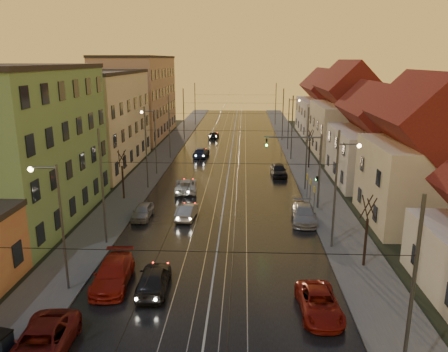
# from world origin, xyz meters

# --- Properties ---
(ground) EXTENTS (160.00, 160.00, 0.00)m
(ground) POSITION_xyz_m (0.00, 0.00, 0.00)
(ground) COLOR black
(ground) RESTS_ON ground
(road) EXTENTS (16.00, 120.00, 0.04)m
(road) POSITION_xyz_m (0.00, 40.00, 0.02)
(road) COLOR black
(road) RESTS_ON ground
(sidewalk_left) EXTENTS (4.00, 120.00, 0.15)m
(sidewalk_left) POSITION_xyz_m (-10.00, 40.00, 0.07)
(sidewalk_left) COLOR #4C4C4C
(sidewalk_left) RESTS_ON ground
(sidewalk_right) EXTENTS (4.00, 120.00, 0.15)m
(sidewalk_right) POSITION_xyz_m (10.00, 40.00, 0.07)
(sidewalk_right) COLOR #4C4C4C
(sidewalk_right) RESTS_ON ground
(tram_rail_0) EXTENTS (0.06, 120.00, 0.03)m
(tram_rail_0) POSITION_xyz_m (-2.20, 40.00, 0.06)
(tram_rail_0) COLOR gray
(tram_rail_0) RESTS_ON road
(tram_rail_1) EXTENTS (0.06, 120.00, 0.03)m
(tram_rail_1) POSITION_xyz_m (-0.77, 40.00, 0.06)
(tram_rail_1) COLOR gray
(tram_rail_1) RESTS_ON road
(tram_rail_2) EXTENTS (0.06, 120.00, 0.03)m
(tram_rail_2) POSITION_xyz_m (0.77, 40.00, 0.06)
(tram_rail_2) COLOR gray
(tram_rail_2) RESTS_ON road
(tram_rail_3) EXTENTS (0.06, 120.00, 0.03)m
(tram_rail_3) POSITION_xyz_m (2.20, 40.00, 0.06)
(tram_rail_3) COLOR gray
(tram_rail_3) RESTS_ON road
(apartment_left_1) EXTENTS (10.00, 18.00, 13.00)m
(apartment_left_1) POSITION_xyz_m (-17.50, 14.00, 6.50)
(apartment_left_1) COLOR #739D63
(apartment_left_1) RESTS_ON ground
(apartment_left_2) EXTENTS (10.00, 20.00, 12.00)m
(apartment_left_2) POSITION_xyz_m (-17.50, 34.00, 6.00)
(apartment_left_2) COLOR beige
(apartment_left_2) RESTS_ON ground
(apartment_left_3) EXTENTS (10.00, 24.00, 14.00)m
(apartment_left_3) POSITION_xyz_m (-17.50, 58.00, 7.00)
(apartment_left_3) COLOR tan
(apartment_left_3) RESTS_ON ground
(house_right_1) EXTENTS (8.67, 10.20, 10.80)m
(house_right_1) POSITION_xyz_m (17.00, 15.00, 5.45)
(house_right_1) COLOR beige
(house_right_1) RESTS_ON ground
(house_right_2) EXTENTS (9.18, 12.24, 9.20)m
(house_right_2) POSITION_xyz_m (17.00, 28.00, 4.64)
(house_right_2) COLOR silver
(house_right_2) RESTS_ON ground
(house_right_3) EXTENTS (9.18, 14.28, 11.50)m
(house_right_3) POSITION_xyz_m (17.00, 43.00, 5.80)
(house_right_3) COLOR beige
(house_right_3) RESTS_ON ground
(house_right_4) EXTENTS (9.18, 16.32, 10.00)m
(house_right_4) POSITION_xyz_m (17.00, 61.00, 5.05)
(house_right_4) COLOR silver
(house_right_4) RESTS_ON ground
(catenary_pole_r_0) EXTENTS (0.16, 0.16, 9.00)m
(catenary_pole_r_0) POSITION_xyz_m (8.60, -6.00, 4.50)
(catenary_pole_r_0) COLOR #595B60
(catenary_pole_r_0) RESTS_ON ground
(catenary_pole_l_1) EXTENTS (0.16, 0.16, 9.00)m
(catenary_pole_l_1) POSITION_xyz_m (-8.60, 9.00, 4.50)
(catenary_pole_l_1) COLOR #595B60
(catenary_pole_l_1) RESTS_ON ground
(catenary_pole_r_1) EXTENTS (0.16, 0.16, 9.00)m
(catenary_pole_r_1) POSITION_xyz_m (8.60, 9.00, 4.50)
(catenary_pole_r_1) COLOR #595B60
(catenary_pole_r_1) RESTS_ON ground
(catenary_pole_l_2) EXTENTS (0.16, 0.16, 9.00)m
(catenary_pole_l_2) POSITION_xyz_m (-8.60, 24.00, 4.50)
(catenary_pole_l_2) COLOR #595B60
(catenary_pole_l_2) RESTS_ON ground
(catenary_pole_r_2) EXTENTS (0.16, 0.16, 9.00)m
(catenary_pole_r_2) POSITION_xyz_m (8.60, 24.00, 4.50)
(catenary_pole_r_2) COLOR #595B60
(catenary_pole_r_2) RESTS_ON ground
(catenary_pole_l_3) EXTENTS (0.16, 0.16, 9.00)m
(catenary_pole_l_3) POSITION_xyz_m (-8.60, 39.00, 4.50)
(catenary_pole_l_3) COLOR #595B60
(catenary_pole_l_3) RESTS_ON ground
(catenary_pole_r_3) EXTENTS (0.16, 0.16, 9.00)m
(catenary_pole_r_3) POSITION_xyz_m (8.60, 39.00, 4.50)
(catenary_pole_r_3) COLOR #595B60
(catenary_pole_r_3) RESTS_ON ground
(catenary_pole_l_4) EXTENTS (0.16, 0.16, 9.00)m
(catenary_pole_l_4) POSITION_xyz_m (-8.60, 54.00, 4.50)
(catenary_pole_l_4) COLOR #595B60
(catenary_pole_l_4) RESTS_ON ground
(catenary_pole_r_4) EXTENTS (0.16, 0.16, 9.00)m
(catenary_pole_r_4) POSITION_xyz_m (8.60, 54.00, 4.50)
(catenary_pole_r_4) COLOR #595B60
(catenary_pole_r_4) RESTS_ON ground
(catenary_pole_l_5) EXTENTS (0.16, 0.16, 9.00)m
(catenary_pole_l_5) POSITION_xyz_m (-8.60, 72.00, 4.50)
(catenary_pole_l_5) COLOR #595B60
(catenary_pole_l_5) RESTS_ON ground
(catenary_pole_r_5) EXTENTS (0.16, 0.16, 9.00)m
(catenary_pole_r_5) POSITION_xyz_m (8.60, 72.00, 4.50)
(catenary_pole_r_5) COLOR #595B60
(catenary_pole_r_5) RESTS_ON ground
(street_lamp_0) EXTENTS (1.75, 0.32, 8.00)m
(street_lamp_0) POSITION_xyz_m (-9.10, 2.00, 4.89)
(street_lamp_0) COLOR #595B60
(street_lamp_0) RESTS_ON ground
(street_lamp_1) EXTENTS (1.75, 0.32, 8.00)m
(street_lamp_1) POSITION_xyz_m (9.10, 10.00, 4.89)
(street_lamp_1) COLOR #595B60
(street_lamp_1) RESTS_ON ground
(street_lamp_2) EXTENTS (1.75, 0.32, 8.00)m
(street_lamp_2) POSITION_xyz_m (-9.10, 30.00, 4.89)
(street_lamp_2) COLOR #595B60
(street_lamp_2) RESTS_ON ground
(street_lamp_3) EXTENTS (1.75, 0.32, 8.00)m
(street_lamp_3) POSITION_xyz_m (9.10, 46.00, 4.89)
(street_lamp_3) COLOR #595B60
(street_lamp_3) RESTS_ON ground
(traffic_light_mast) EXTENTS (5.30, 0.32, 7.20)m
(traffic_light_mast) POSITION_xyz_m (7.99, 18.00, 4.60)
(traffic_light_mast) COLOR #595B60
(traffic_light_mast) RESTS_ON ground
(bare_tree_0) EXTENTS (1.09, 1.09, 5.11)m
(bare_tree_0) POSITION_xyz_m (-10.20, 20.00, 2.49)
(bare_tree_0) COLOR black
(bare_tree_0) RESTS_ON ground
(bare_tree_1) EXTENTS (1.09, 1.09, 5.11)m
(bare_tree_1) POSITION_xyz_m (10.20, 6.00, 2.49)
(bare_tree_1) COLOR black
(bare_tree_1) RESTS_ON ground
(bare_tree_2) EXTENTS (1.09, 1.09, 5.11)m
(bare_tree_2) POSITION_xyz_m (10.40, 34.00, 2.49)
(bare_tree_2) COLOR black
(bare_tree_2) RESTS_ON ground
(driving_car_0) EXTENTS (2.04, 4.63, 1.55)m
(driving_car_0) POSITION_xyz_m (-3.54, 2.27, 0.78)
(driving_car_0) COLOR black
(driving_car_0) RESTS_ON ground
(driving_car_1) EXTENTS (1.74, 4.20, 1.35)m
(driving_car_1) POSITION_xyz_m (-3.12, 14.94, 0.68)
(driving_car_1) COLOR #ABABB0
(driving_car_1) RESTS_ON ground
(driving_car_2) EXTENTS (2.79, 5.14, 1.37)m
(driving_car_2) POSITION_xyz_m (-4.27, 23.03, 0.68)
(driving_car_2) COLOR silver
(driving_car_2) RESTS_ON ground
(driving_car_3) EXTENTS (2.27, 4.88, 1.38)m
(driving_car_3) POSITION_xyz_m (-4.28, 40.24, 0.69)
(driving_car_3) COLOR #162042
(driving_car_3) RESTS_ON ground
(driving_car_4) EXTENTS (1.95, 3.85, 1.26)m
(driving_car_4) POSITION_xyz_m (-3.52, 55.92, 0.63)
(driving_car_4) COLOR black
(driving_car_4) RESTS_ON ground
(parked_left_1) EXTENTS (2.82, 5.56, 1.51)m
(parked_left_1) POSITION_xyz_m (-7.60, -4.27, 0.75)
(parked_left_1) COLOR #601210
(parked_left_1) RESTS_ON ground
(parked_left_2) EXTENTS (2.52, 5.40, 1.53)m
(parked_left_2) POSITION_xyz_m (-6.24, 2.83, 0.76)
(parked_left_2) COLOR #9D1A0F
(parked_left_2) RESTS_ON ground
(parked_left_3) EXTENTS (1.58, 3.79, 1.28)m
(parked_left_3) POSITION_xyz_m (-7.07, 14.78, 0.64)
(parked_left_3) COLOR #98999E
(parked_left_3) RESTS_ON ground
(parked_right_0) EXTENTS (2.35, 4.79, 1.31)m
(parked_right_0) POSITION_xyz_m (6.20, 0.12, 0.65)
(parked_right_0) COLOR maroon
(parked_right_0) RESTS_ON ground
(parked_right_1) EXTENTS (2.33, 5.07, 1.44)m
(parked_right_1) POSITION_xyz_m (7.23, 14.58, 0.72)
(parked_right_1) COLOR #A3A3A9
(parked_right_1) RESTS_ON ground
(parked_right_2) EXTENTS (1.95, 4.50, 1.51)m
(parked_right_2) POSITION_xyz_m (6.20, 30.01, 0.76)
(parked_right_2) COLOR black
(parked_right_2) RESTS_ON ground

